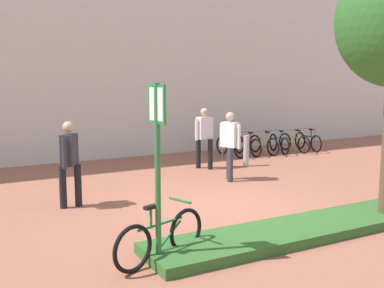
# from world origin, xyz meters

# --- Properties ---
(ground_plane) EXTENTS (60.00, 60.00, 0.00)m
(ground_plane) POSITION_xyz_m (0.00, 0.00, 0.00)
(ground_plane) COLOR #9E5B47
(building_facade) EXTENTS (28.00, 1.20, 10.00)m
(building_facade) POSITION_xyz_m (0.00, 7.12, 5.00)
(building_facade) COLOR silver
(building_facade) RESTS_ON ground
(planter_strip) EXTENTS (7.00, 1.10, 0.16)m
(planter_strip) POSITION_xyz_m (0.95, -1.87, 0.08)
(planter_strip) COLOR #336028
(planter_strip) RESTS_ON ground
(parking_sign_post) EXTENTS (0.10, 0.36, 2.50)m
(parking_sign_post) POSITION_xyz_m (-2.40, -1.87, 1.63)
(parking_sign_post) COLOR #2D7238
(parking_sign_post) RESTS_ON ground
(bike_at_sign) EXTENTS (1.61, 0.63, 0.86)m
(bike_at_sign) POSITION_xyz_m (-2.33, -1.81, 0.35)
(bike_at_sign) COLOR black
(bike_at_sign) RESTS_ON ground
(bike_rack_cluster) EXTENTS (3.75, 1.81, 0.83)m
(bike_rack_cluster) POSITION_xyz_m (4.84, 4.90, 0.35)
(bike_rack_cluster) COLOR #99999E
(bike_rack_cluster) RESTS_ON ground
(bollard_steel) EXTENTS (0.16, 0.16, 0.90)m
(bollard_steel) POSITION_xyz_m (2.78, 3.42, 0.45)
(bollard_steel) COLOR #ADADB2
(bollard_steel) RESTS_ON ground
(person_shirt_white) EXTENTS (0.61, 0.45, 1.72)m
(person_shirt_white) POSITION_xyz_m (1.52, 3.69, 0.98)
(person_shirt_white) COLOR black
(person_shirt_white) RESTS_ON ground
(person_suited_navy) EXTENTS (0.44, 0.52, 1.72)m
(person_suited_navy) POSITION_xyz_m (-2.76, 1.56, 0.98)
(person_suited_navy) COLOR black
(person_suited_navy) RESTS_ON ground
(person_shirt_blue) EXTENTS (0.37, 0.57, 1.72)m
(person_shirt_blue) POSITION_xyz_m (1.33, 2.07, 0.98)
(person_shirt_blue) COLOR #383342
(person_shirt_blue) RESTS_ON ground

